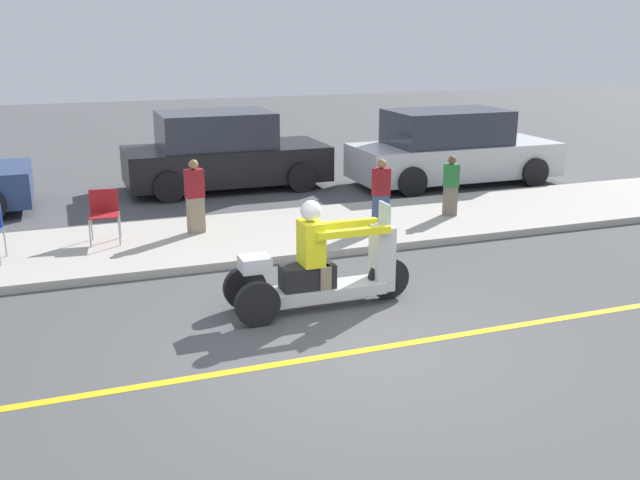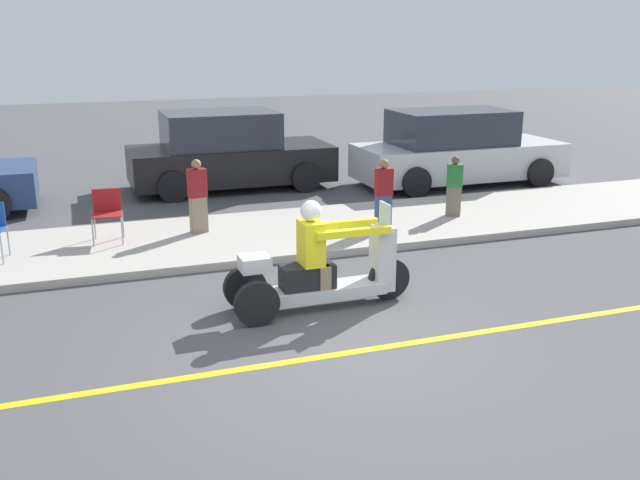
{
  "view_description": "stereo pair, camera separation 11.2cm",
  "coord_description": "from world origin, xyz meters",
  "px_view_note": "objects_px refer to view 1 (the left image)",
  "views": [
    {
      "loc": [
        -2.8,
        -6.53,
        3.37
      ],
      "look_at": [
        0.09,
        1.35,
        0.89
      ],
      "focal_mm": 40.0,
      "sensor_mm": 36.0,
      "label": 1
    },
    {
      "loc": [
        -2.7,
        -6.57,
        3.37
      ],
      "look_at": [
        0.09,
        1.35,
        0.89
      ],
      "focal_mm": 40.0,
      "sensor_mm": 36.0,
      "label": 2
    }
  ],
  "objects_px": {
    "spectator_end_of_line": "(195,198)",
    "parked_car_lot_left": "(452,150)",
    "motorcycle_trike": "(320,270)",
    "folding_chair_curbside": "(104,210)",
    "parked_car_lot_right": "(223,153)",
    "spectator_by_tree": "(451,187)",
    "spectator_with_child": "(381,195)"
  },
  "relations": [
    {
      "from": "spectator_end_of_line",
      "to": "parked_car_lot_left",
      "type": "distance_m",
      "value": 6.75
    },
    {
      "from": "motorcycle_trike",
      "to": "parked_car_lot_left",
      "type": "distance_m",
      "value": 8.12
    },
    {
      "from": "folding_chair_curbside",
      "to": "parked_car_lot_right",
      "type": "relative_size",
      "value": 0.19
    },
    {
      "from": "motorcycle_trike",
      "to": "folding_chair_curbside",
      "type": "height_order",
      "value": "motorcycle_trike"
    },
    {
      "from": "spectator_by_tree",
      "to": "parked_car_lot_right",
      "type": "relative_size",
      "value": 0.25
    },
    {
      "from": "parked_car_lot_right",
      "to": "folding_chair_curbside",
      "type": "bearing_deg",
      "value": -126.2
    },
    {
      "from": "motorcycle_trike",
      "to": "parked_car_lot_right",
      "type": "height_order",
      "value": "parked_car_lot_right"
    },
    {
      "from": "folding_chair_curbside",
      "to": "spectator_end_of_line",
      "type": "bearing_deg",
      "value": 0.11
    },
    {
      "from": "spectator_by_tree",
      "to": "parked_car_lot_left",
      "type": "distance_m",
      "value": 3.42
    },
    {
      "from": "parked_car_lot_right",
      "to": "spectator_with_child",
      "type": "bearing_deg",
      "value": -70.06
    },
    {
      "from": "motorcycle_trike",
      "to": "spectator_by_tree",
      "type": "relative_size",
      "value": 2.19
    },
    {
      "from": "spectator_by_tree",
      "to": "folding_chair_curbside",
      "type": "distance_m",
      "value": 6.02
    },
    {
      "from": "motorcycle_trike",
      "to": "spectator_end_of_line",
      "type": "relative_size",
      "value": 1.94
    },
    {
      "from": "spectator_by_tree",
      "to": "folding_chair_curbside",
      "type": "bearing_deg",
      "value": 175.72
    },
    {
      "from": "folding_chair_curbside",
      "to": "parked_car_lot_left",
      "type": "distance_m",
      "value": 8.12
    },
    {
      "from": "folding_chair_curbside",
      "to": "parked_car_lot_right",
      "type": "xyz_separation_m",
      "value": [
        2.78,
        3.79,
        0.16
      ]
    },
    {
      "from": "spectator_by_tree",
      "to": "spectator_with_child",
      "type": "bearing_deg",
      "value": -166.98
    },
    {
      "from": "motorcycle_trike",
      "to": "spectator_with_child",
      "type": "relative_size",
      "value": 2.01
    },
    {
      "from": "spectator_end_of_line",
      "to": "parked_car_lot_left",
      "type": "relative_size",
      "value": 0.26
    },
    {
      "from": "spectator_with_child",
      "to": "parked_car_lot_left",
      "type": "bearing_deg",
      "value": 45.18
    },
    {
      "from": "spectator_with_child",
      "to": "spectator_by_tree",
      "type": "distance_m",
      "value": 1.6
    },
    {
      "from": "spectator_with_child",
      "to": "parked_car_lot_right",
      "type": "height_order",
      "value": "parked_car_lot_right"
    },
    {
      "from": "motorcycle_trike",
      "to": "spectator_by_tree",
      "type": "bearing_deg",
      "value": 40.54
    },
    {
      "from": "spectator_with_child",
      "to": "parked_car_lot_left",
      "type": "distance_m",
      "value": 4.66
    },
    {
      "from": "spectator_with_child",
      "to": "folding_chair_curbside",
      "type": "height_order",
      "value": "spectator_with_child"
    },
    {
      "from": "motorcycle_trike",
      "to": "spectator_by_tree",
      "type": "xyz_separation_m",
      "value": [
        3.66,
        3.13,
        0.15
      ]
    },
    {
      "from": "motorcycle_trike",
      "to": "spectator_end_of_line",
      "type": "bearing_deg",
      "value": 103.93
    },
    {
      "from": "spectator_with_child",
      "to": "parked_car_lot_left",
      "type": "xyz_separation_m",
      "value": [
        3.28,
        3.3,
        0.08
      ]
    },
    {
      "from": "spectator_by_tree",
      "to": "folding_chair_curbside",
      "type": "height_order",
      "value": "spectator_by_tree"
    },
    {
      "from": "spectator_end_of_line",
      "to": "parked_car_lot_right",
      "type": "bearing_deg",
      "value": 70.74
    },
    {
      "from": "motorcycle_trike",
      "to": "folding_chair_curbside",
      "type": "distance_m",
      "value": 4.28
    },
    {
      "from": "motorcycle_trike",
      "to": "spectator_by_tree",
      "type": "distance_m",
      "value": 4.82
    }
  ]
}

